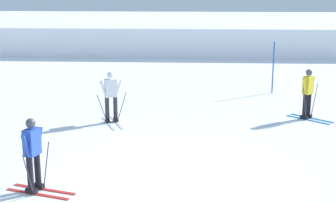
# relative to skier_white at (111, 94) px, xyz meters

# --- Properties ---
(ground_plane) EXTENTS (120.00, 120.00, 0.00)m
(ground_plane) POSITION_rel_skier_white_xyz_m (2.08, -4.51, -0.95)
(ground_plane) COLOR white
(far_snow_ridge) EXTENTS (80.00, 8.04, 1.76)m
(far_snow_ridge) POSITION_rel_skier_white_xyz_m (2.08, 17.46, -0.07)
(far_snow_ridge) COLOR white
(far_snow_ridge) RESTS_ON ground
(skier_white) EXTENTS (0.97, 1.62, 1.71)m
(skier_white) POSITION_rel_skier_white_xyz_m (0.00, 0.00, 0.00)
(skier_white) COLOR silver
(skier_white) RESTS_ON ground
(skier_blue) EXTENTS (1.64, 0.97, 1.71)m
(skier_blue) POSITION_rel_skier_white_xyz_m (-0.81, -5.60, -0.04)
(skier_blue) COLOR red
(skier_blue) RESTS_ON ground
(skier_yellow) EXTENTS (1.45, 1.33, 1.71)m
(skier_yellow) POSITION_rel_skier_white_xyz_m (6.59, 0.77, -0.04)
(skier_yellow) COLOR #237AC6
(skier_yellow) RESTS_ON ground
(trail_marker_pole) EXTENTS (0.05, 0.05, 2.15)m
(trail_marker_pole) POSITION_rel_skier_white_xyz_m (6.00, 4.62, 0.12)
(trail_marker_pole) COLOR #1E56AD
(trail_marker_pole) RESTS_ON ground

